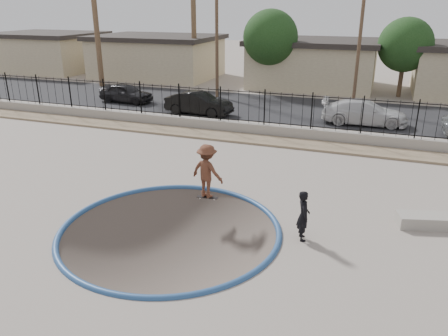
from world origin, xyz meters
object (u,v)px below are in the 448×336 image
Objects in this scene: videographer at (303,216)px; concrete_ledge at (423,221)px; car_c at (364,112)px; skateboard at (207,197)px; skater at (207,174)px; car_b at (199,103)px; car_a at (126,93)px.

videographer is 4.13m from concrete_ledge.
concrete_ledge is at bearing -170.94° from car_c.
videographer is 0.32× the size of car_c.
skater is at bearing -7.09° from skateboard.
concrete_ledge is at bearing -3.95° from skateboard.
concrete_ledge is 17.02m from car_b.
car_b reaches higher than car_c.
skateboard is 0.21× the size of car_a.
skateboard is 4.22m from videographer.
concrete_ledge is (3.50, 2.12, -0.58)m from videographer.
car_c is at bearing 101.58° from concrete_ledge.
car_b is at bearing 14.32° from videographer.
skater is 0.51× the size of car_a.
car_a is at bearing 145.57° from concrete_ledge.
videographer reaches higher than car_b.
skateboard is at bearing -135.81° from car_a.
car_c is at bearing -23.42° from videographer.
skateboard is 0.17× the size of car_c.
car_a is 6.54m from car_b.
concrete_ledge is 12.71m from car_c.
car_a is 0.90× the size of car_b.
videographer reaches higher than skateboard.
car_b is (-12.62, 11.40, 0.55)m from concrete_ledge.
car_a is 0.80× the size of car_c.
skater is 0.41× the size of car_c.
videographer is (3.78, -1.72, -0.20)m from skater.
car_a reaches higher than skateboard.
car_b reaches higher than car_a.
car_b is at bearing -51.35° from skater.
skater is 0.46× the size of car_b.
car_c is at bearing 62.67° from skateboard.
skater is 7.34m from concrete_ledge.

